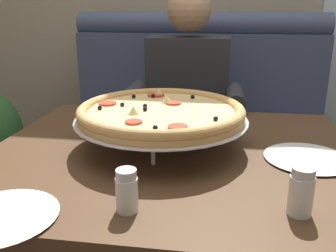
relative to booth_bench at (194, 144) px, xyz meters
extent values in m
cube|color=#424C6B|center=(0.00, -0.13, -0.17)|extent=(1.48, 0.60, 0.46)
cube|color=#424C6B|center=(0.00, 0.26, 0.29)|extent=(1.48, 0.18, 0.65)
cylinder|color=#424C6B|center=(0.00, 0.26, 0.66)|extent=(1.48, 0.14, 0.14)
cube|color=#4C331E|center=(0.00, -0.95, 0.32)|extent=(1.13, 0.96, 0.04)
cylinder|color=black|center=(-0.49, -0.54, -0.05)|extent=(0.06, 0.06, 0.70)
cylinder|color=black|center=(0.49, -0.54, -0.05)|extent=(0.06, 0.06, 0.70)
cube|color=#2D3342|center=(-0.03, -0.38, 0.14)|extent=(0.34, 0.40, 0.15)
cylinder|color=#2D3342|center=(-0.13, -0.63, -0.17)|extent=(0.11, 0.11, 0.46)
cylinder|color=#2D3342|center=(0.07, -0.63, -0.17)|extent=(0.11, 0.11, 0.46)
cube|color=#2D2D33|center=(-0.03, -0.16, 0.34)|extent=(0.40, 0.22, 0.56)
cylinder|color=#2D2D33|center=(-0.26, -0.38, 0.38)|extent=(0.08, 0.28, 0.08)
cylinder|color=#2D2D33|center=(0.20, -0.38, 0.38)|extent=(0.08, 0.28, 0.08)
sphere|color=tan|center=(-0.03, -0.18, 0.75)|extent=(0.21, 0.21, 0.21)
sphere|color=black|center=(-0.03, -0.17, 0.78)|extent=(0.19, 0.19, 0.19)
cylinder|color=silver|center=(-0.04, -1.05, 0.38)|extent=(0.01, 0.01, 0.09)
cylinder|color=silver|center=(-0.16, -0.84, 0.38)|extent=(0.01, 0.01, 0.09)
cylinder|color=silver|center=(0.08, -0.84, 0.38)|extent=(0.01, 0.01, 0.09)
torus|color=silver|center=(-0.04, -0.91, 0.42)|extent=(0.29, 0.29, 0.01)
cylinder|color=silver|center=(-0.04, -0.91, 0.43)|extent=(0.53, 0.53, 0.00)
cylinder|color=tan|center=(-0.04, -0.91, 0.44)|extent=(0.51, 0.51, 0.02)
torus|color=tan|center=(-0.04, -0.91, 0.46)|extent=(0.51, 0.51, 0.03)
cylinder|color=#E5C17A|center=(-0.04, -0.91, 0.45)|extent=(0.45, 0.45, 0.01)
cylinder|color=red|center=(-0.22, -0.87, 0.46)|extent=(0.06, 0.06, 0.01)
cylinder|color=red|center=(-0.01, -0.84, 0.46)|extent=(0.05, 0.05, 0.01)
cylinder|color=red|center=(0.03, -1.08, 0.46)|extent=(0.05, 0.05, 0.01)
cylinder|color=red|center=(-0.09, -1.06, 0.46)|extent=(0.05, 0.05, 0.01)
cylinder|color=red|center=(-0.09, -0.74, 0.46)|extent=(0.06, 0.06, 0.01)
sphere|color=black|center=(-0.09, -0.76, 0.46)|extent=(0.01, 0.01, 0.01)
sphere|color=black|center=(-0.22, -0.94, 0.46)|extent=(0.01, 0.01, 0.01)
sphere|color=black|center=(-0.17, -0.89, 0.46)|extent=(0.01, 0.01, 0.01)
sphere|color=black|center=(-0.08, -0.94, 0.46)|extent=(0.01, 0.01, 0.01)
sphere|color=black|center=(-0.02, -1.11, 0.46)|extent=(0.01, 0.01, 0.01)
sphere|color=black|center=(-0.16, -0.78, 0.46)|extent=(0.01, 0.01, 0.01)
sphere|color=black|center=(0.05, -0.76, 0.46)|extent=(0.01, 0.01, 0.01)
sphere|color=black|center=(-0.09, -0.90, 0.46)|extent=(0.01, 0.01, 0.01)
sphere|color=black|center=(0.13, -1.00, 0.46)|extent=(0.01, 0.01, 0.01)
cone|color=#CCC675|center=(-0.03, -0.83, 0.47)|extent=(0.04, 0.04, 0.02)
cone|color=#CCC675|center=(-0.08, -0.73, 0.47)|extent=(0.04, 0.04, 0.02)
cone|color=#CCC675|center=(-0.11, -0.98, 0.47)|extent=(0.04, 0.04, 0.02)
cylinder|color=white|center=(0.32, -1.26, 0.38)|extent=(0.05, 0.05, 0.09)
cylinder|color=#4C6633|center=(0.32, -1.26, 0.37)|extent=(0.04, 0.04, 0.06)
cylinder|color=silver|center=(0.32, -1.26, 0.44)|extent=(0.05, 0.05, 0.02)
cylinder|color=white|center=(-0.05, -1.30, 0.38)|extent=(0.05, 0.05, 0.08)
cylinder|color=silver|center=(-0.05, -1.30, 0.36)|extent=(0.04, 0.04, 0.04)
cylinder|color=silver|center=(-0.05, -1.30, 0.43)|extent=(0.04, 0.04, 0.02)
cylinder|color=white|center=(-0.30, -1.37, 0.34)|extent=(0.17, 0.17, 0.01)
cone|color=white|center=(-0.30, -1.37, 0.35)|extent=(0.24, 0.24, 0.01)
cylinder|color=white|center=(0.40, -0.96, 0.34)|extent=(0.17, 0.17, 0.01)
cone|color=white|center=(0.40, -0.96, 0.35)|extent=(0.25, 0.25, 0.01)
camera|label=1|loc=(0.14, -1.98, 0.76)|focal=39.14mm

